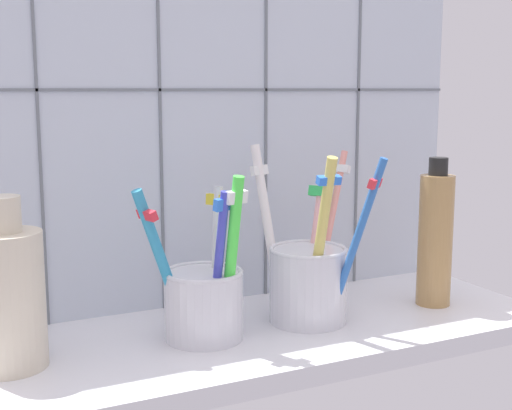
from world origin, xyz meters
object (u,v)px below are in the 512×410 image
toothbrush_cup_right (307,276)px  ceramic_vase (7,296)px  soap_bottle (435,238)px  toothbrush_cup_left (203,296)px

toothbrush_cup_right → ceramic_vase: bearing=179.2°
soap_bottle → ceramic_vase: bearing=177.7°
toothbrush_cup_right → soap_bottle: size_ratio=1.10×
toothbrush_cup_left → ceramic_vase: 18.40cm
ceramic_vase → toothbrush_cup_right: bearing=-0.8°
toothbrush_cup_left → toothbrush_cup_right: size_ratio=0.89×
toothbrush_cup_right → soap_bottle: 16.28cm
ceramic_vase → soap_bottle: (46.14, -1.89, 1.21)cm
toothbrush_cup_left → ceramic_vase: toothbrush_cup_left is taller
toothbrush_cup_left → soap_bottle: bearing=-2.7°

